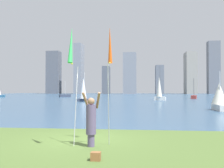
{
  "coord_description": "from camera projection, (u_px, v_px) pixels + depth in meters",
  "views": [
    {
      "loc": [
        2.27,
        -9.87,
        1.95
      ],
      "look_at": [
        0.32,
        8.18,
        2.32
      ],
      "focal_mm": 41.98,
      "sensor_mm": 36.0,
      "label": 1
    }
  ],
  "objects": [
    {
      "name": "skyline_tower_1",
      "position": [
        79.0,
        69.0,
        114.54
      ],
      "size": [
        3.2,
        7.2,
        21.78
      ],
      "color": "gray",
      "rests_on": "ground"
    },
    {
      "name": "bag",
      "position": [
        96.0,
        156.0,
        7.14
      ],
      "size": [
        0.27,
        0.21,
        0.23
      ],
      "color": "brown",
      "rests_on": "ground"
    },
    {
      "name": "skyline_tower_3",
      "position": [
        130.0,
        73.0,
        110.81
      ],
      "size": [
        5.49,
        5.53,
        17.4
      ],
      "color": "gray",
      "rests_on": "ground"
    },
    {
      "name": "skyline_tower_4",
      "position": [
        159.0,
        80.0,
        110.36
      ],
      "size": [
        3.31,
        6.23,
        12.03
      ],
      "color": "slate",
      "rests_on": "ground"
    },
    {
      "name": "skyline_tower_5",
      "position": [
        190.0,
        73.0,
        111.54
      ],
      "size": [
        4.45,
        7.97,
        17.67
      ],
      "color": "gray",
      "rests_on": "ground"
    },
    {
      "name": "sailboat_6",
      "position": [
        159.0,
        89.0,
        46.43
      ],
      "size": [
        2.11,
        1.24,
        5.99
      ],
      "color": "white",
      "rests_on": "ground"
    },
    {
      "name": "skyline_tower_6",
      "position": [
        214.0,
        68.0,
        112.09
      ],
      "size": [
        4.95,
        3.94,
        22.55
      ],
      "color": "slate",
      "rests_on": "ground"
    },
    {
      "name": "kite_flag_right",
      "position": [
        110.0,
        48.0,
        9.51
      ],
      "size": [
        0.16,
        0.82,
        4.23
      ],
      "color": "#B2B2B7",
      "rests_on": "ground"
    },
    {
      "name": "sailboat_2",
      "position": [
        65.0,
        96.0,
        65.94
      ],
      "size": [
        2.82,
        2.35,
        4.04
      ],
      "color": "#333D51",
      "rests_on": "ground"
    },
    {
      "name": "sailboat_0",
      "position": [
        83.0,
        90.0,
        42.1
      ],
      "size": [
        2.37,
        1.31,
        4.69
      ],
      "color": "#333D51",
      "rests_on": "ground"
    },
    {
      "name": "skyline_tower_2",
      "position": [
        106.0,
        80.0,
        110.95
      ],
      "size": [
        3.0,
        5.1,
        11.69
      ],
      "color": "#565B66",
      "rests_on": "ground"
    },
    {
      "name": "sailboat_7",
      "position": [
        194.0,
        97.0,
        54.63
      ],
      "size": [
        1.79,
        3.34,
        4.24
      ],
      "color": "maroon",
      "rests_on": "ground"
    },
    {
      "name": "skyline_tower_0",
      "position": [
        54.0,
        73.0,
        118.93
      ],
      "size": [
        5.73,
        5.32,
        19.19
      ],
      "color": "#565B66",
      "rests_on": "ground"
    },
    {
      "name": "person",
      "position": [
        91.0,
        120.0,
        8.91
      ],
      "size": [
        0.68,
        0.5,
        1.85
      ],
      "rotation": [
        0.0,
        0.0,
        -0.09
      ],
      "color": "#594C72",
      "rests_on": "ground"
    },
    {
      "name": "ground",
      "position": [
        130.0,
        98.0,
        60.66
      ],
      "size": [
        120.0,
        138.0,
        0.12
      ],
      "color": "#4C662D"
    },
    {
      "name": "kite_flag_left",
      "position": [
        71.0,
        48.0,
        8.56
      ],
      "size": [
        0.16,
        1.16,
        3.99
      ],
      "color": "#B2B2B7",
      "rests_on": "ground"
    },
    {
      "name": "sailboat_1",
      "position": [
        219.0,
        97.0,
        24.29
      ],
      "size": [
        1.44,
        2.87,
        3.63
      ],
      "color": "silver",
      "rests_on": "ground"
    }
  ]
}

